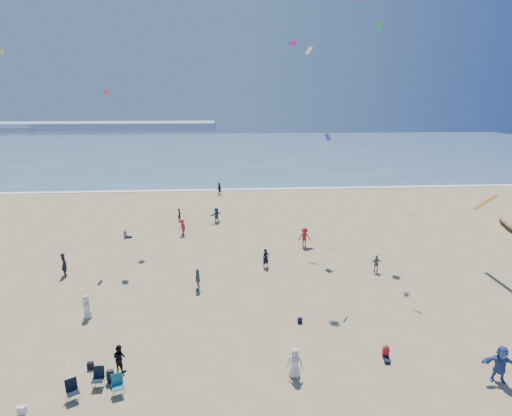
{
  "coord_description": "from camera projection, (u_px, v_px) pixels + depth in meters",
  "views": [
    {
      "loc": [
        0.36,
        -14.65,
        13.56
      ],
      "look_at": [
        2.0,
        8.0,
        7.29
      ],
      "focal_mm": 28.0,
      "sensor_mm": 36.0,
      "label": 1
    }
  ],
  "objects": [
    {
      "name": "headland_far",
      "position": [
        90.0,
        126.0,
        176.5
      ],
      "size": [
        110.0,
        20.0,
        3.2
      ],
      "primitive_type": "cube",
      "color": "#7A8EA8",
      "rests_on": "ground"
    },
    {
      "name": "ocean",
      "position": [
        226.0,
        149.0,
        108.99
      ],
      "size": [
        220.0,
        100.0,
        0.06
      ],
      "primitive_type": "cube",
      "color": "#476B84",
      "rests_on": "ground"
    },
    {
      "name": "navy_bag",
      "position": [
        300.0,
        320.0,
        24.87
      ],
      "size": [
        0.28,
        0.18,
        0.34
      ],
      "primitive_type": "cube",
      "color": "black",
      "rests_on": "ground"
    },
    {
      "name": "seated_group",
      "position": [
        236.0,
        340.0,
        22.44
      ],
      "size": [
        19.51,
        27.43,
        0.84
      ],
      "color": "beige",
      "rests_on": "ground"
    },
    {
      "name": "ground",
      "position": [
        224.0,
        415.0,
        17.66
      ],
      "size": [
        220.0,
        220.0,
        0.0
      ],
      "primitive_type": "plane",
      "color": "tan",
      "rests_on": "ground"
    },
    {
      "name": "standing_flyers",
      "position": [
        248.0,
        254.0,
        33.63
      ],
      "size": [
        27.48,
        41.95,
        1.93
      ],
      "color": "gray",
      "rests_on": "ground"
    },
    {
      "name": "chair_cluster",
      "position": [
        96.0,
        385.0,
        18.8
      ],
      "size": [
        2.79,
        1.52,
        1.0
      ],
      "color": "black",
      "rests_on": "ground"
    },
    {
      "name": "surf_line",
      "position": [
        225.0,
        190.0,
        60.92
      ],
      "size": [
        220.0,
        1.2,
        0.08
      ],
      "primitive_type": "cube",
      "color": "white",
      "rests_on": "ground"
    },
    {
      "name": "white_tote",
      "position": [
        22.0,
        410.0,
        17.67
      ],
      "size": [
        0.35,
        0.2,
        0.4
      ],
      "primitive_type": "cube",
      "color": "white",
      "rests_on": "ground"
    },
    {
      "name": "black_backpack",
      "position": [
        90.0,
        366.0,
        20.64
      ],
      "size": [
        0.3,
        0.22,
        0.38
      ],
      "primitive_type": "cube",
      "color": "black",
      "rests_on": "ground"
    },
    {
      "name": "kites_aloft",
      "position": [
        372.0,
        82.0,
        26.58
      ],
      "size": [
        40.91,
        39.89,
        29.14
      ],
      "color": "red",
      "rests_on": "ground"
    }
  ]
}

